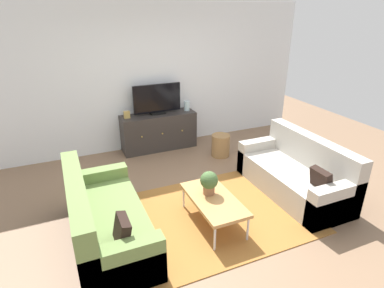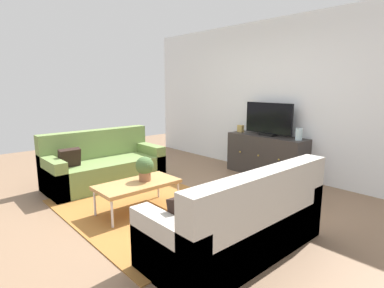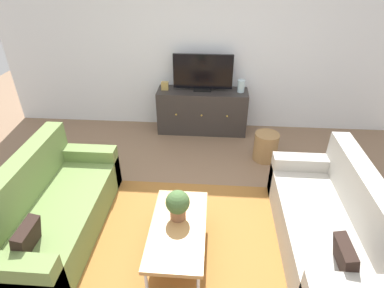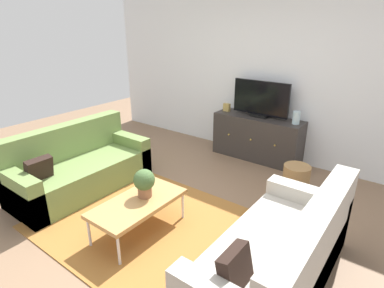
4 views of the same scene
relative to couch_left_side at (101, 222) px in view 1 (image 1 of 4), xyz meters
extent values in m
plane|color=#84664C|center=(1.44, 0.10, -0.28)|extent=(10.00, 10.00, 0.00)
cube|color=white|center=(1.44, 2.65, 1.07)|extent=(6.40, 0.12, 2.70)
cube|color=#9E662D|center=(1.44, -0.05, -0.27)|extent=(2.50, 1.90, 0.01)
cube|color=olive|center=(0.09, 0.00, -0.08)|extent=(0.82, 1.80, 0.40)
cube|color=olive|center=(-0.22, 0.00, 0.15)|extent=(0.20, 1.80, 0.85)
cube|color=olive|center=(0.09, 0.82, 0.00)|extent=(0.82, 0.18, 0.56)
cube|color=olive|center=(0.09, -0.81, 0.00)|extent=(0.82, 0.18, 0.56)
cube|color=black|center=(0.14, -0.57, 0.24)|extent=(0.16, 0.30, 0.31)
cube|color=#B2ADA3|center=(2.79, 0.00, -0.08)|extent=(0.82, 1.80, 0.40)
cube|color=#B2ADA3|center=(3.10, 0.00, 0.15)|extent=(0.20, 1.80, 0.85)
cube|color=#B2ADA3|center=(2.79, 0.82, 0.00)|extent=(0.82, 0.18, 0.56)
cube|color=#B2ADA3|center=(2.79, -0.81, 0.00)|extent=(0.82, 0.18, 0.56)
cube|color=black|center=(2.74, -0.57, 0.24)|extent=(0.16, 0.30, 0.31)
cube|color=#B7844C|center=(1.37, -0.19, 0.08)|extent=(0.52, 1.02, 0.04)
cylinder|color=silver|center=(1.15, -0.66, -0.11)|extent=(0.03, 0.03, 0.33)
cylinder|color=silver|center=(1.59, -0.66, -0.11)|extent=(0.03, 0.03, 0.33)
cylinder|color=silver|center=(1.15, 0.28, -0.11)|extent=(0.03, 0.03, 0.33)
cylinder|color=silver|center=(1.59, 0.28, -0.11)|extent=(0.03, 0.03, 0.33)
cylinder|color=#936042|center=(1.36, -0.07, 0.15)|extent=(0.15, 0.15, 0.11)
sphere|color=#426033|center=(1.36, -0.07, 0.29)|extent=(0.23, 0.23, 0.23)
cube|color=#332D2B|center=(1.48, 2.37, 0.07)|extent=(1.43, 0.44, 0.71)
sphere|color=#B79338|center=(1.08, 2.14, 0.11)|extent=(0.03, 0.03, 0.03)
sphere|color=#B79338|center=(1.48, 2.14, 0.11)|extent=(0.03, 0.03, 0.03)
sphere|color=#B79338|center=(1.88, 2.14, 0.11)|extent=(0.03, 0.03, 0.03)
cube|color=black|center=(1.48, 2.39, 0.45)|extent=(0.28, 0.16, 0.04)
cube|color=black|center=(1.48, 2.39, 0.73)|extent=(0.92, 0.04, 0.53)
cylinder|color=silver|center=(2.07, 2.37, 0.52)|extent=(0.11, 0.11, 0.19)
cube|color=tan|center=(0.88, 2.37, 0.49)|extent=(0.11, 0.07, 0.13)
cylinder|color=#9E7547|center=(2.42, 1.58, -0.07)|extent=(0.34, 0.34, 0.41)
camera|label=1|loc=(-0.25, -3.22, 2.32)|focal=29.88mm
camera|label=2|loc=(4.58, -2.15, 1.29)|focal=29.02mm
camera|label=3|loc=(1.66, -2.27, 2.30)|focal=29.31mm
camera|label=4|loc=(3.53, -2.12, 1.85)|focal=29.41mm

